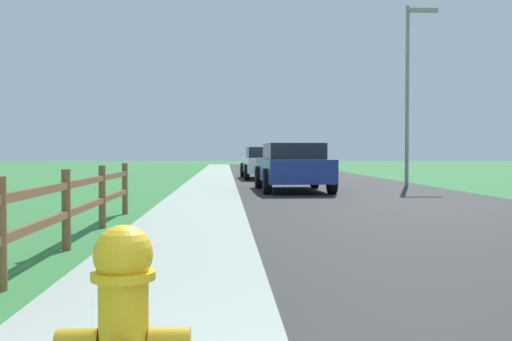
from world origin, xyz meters
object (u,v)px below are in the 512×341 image
at_px(fire_hydrant, 123,330).
at_px(parked_car_white, 266,163).
at_px(street_lamp, 410,80).
at_px(parked_suv_blue, 293,166).

xyz_separation_m(fire_hydrant, parked_car_white, (2.31, 25.79, 0.26)).
bearing_deg(parked_car_white, street_lamp, -51.97).
relative_size(parked_suv_blue, street_lamp, 0.74).
xyz_separation_m(fire_hydrant, parked_suv_blue, (2.57, 16.72, 0.31)).
xyz_separation_m(parked_car_white, street_lamp, (4.88, -6.24, 3.13)).
distance_m(fire_hydrant, street_lamp, 21.10).
xyz_separation_m(parked_suv_blue, street_lamp, (4.61, 2.83, 3.09)).
bearing_deg(fire_hydrant, parked_car_white, 84.89).
bearing_deg(street_lamp, parked_car_white, 128.03).
bearing_deg(fire_hydrant, street_lamp, 69.83).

